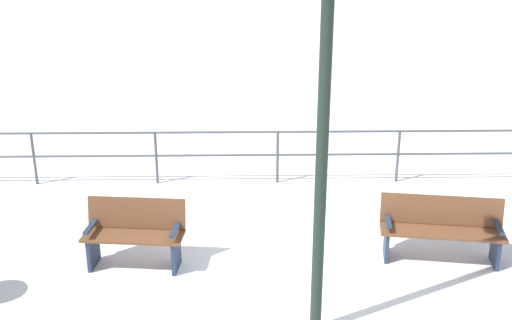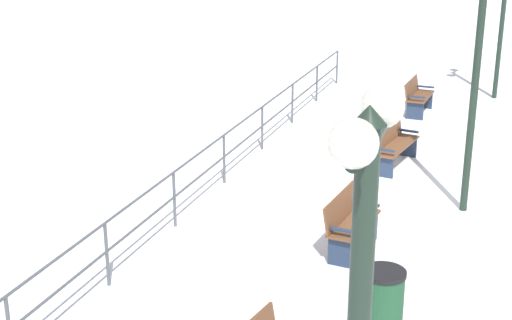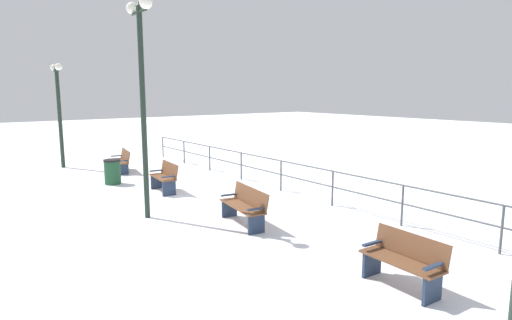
{
  "view_description": "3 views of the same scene",
  "coord_description": "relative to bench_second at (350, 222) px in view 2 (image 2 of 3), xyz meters",
  "views": [
    {
      "loc": [
        7.57,
        -0.6,
        4.27
      ],
      "look_at": [
        -1.98,
        -0.41,
        0.8
      ],
      "focal_mm": 42.99,
      "sensor_mm": 36.0,
      "label": 1
    },
    {
      "loc": [
        2.43,
        -12.99,
        5.37
      ],
      "look_at": [
        -1.95,
        -0.96,
        0.91
      ],
      "focal_mm": 53.77,
      "sensor_mm": 36.0,
      "label": 2
    },
    {
      "loc": [
        5.57,
        10.13,
        3.13
      ],
      "look_at": [
        -1.57,
        0.55,
        1.21
      ],
      "focal_mm": 29.83,
      "sensor_mm": 36.0,
      "label": 3
    }
  ],
  "objects": [
    {
      "name": "waterfront_railing",
      "position": [
        -3.0,
        2.11,
        0.2
      ],
      "size": [
        0.05,
        17.76,
        1.0
      ],
      "color": "#4C5156",
      "rests_on": "ground"
    },
    {
      "name": "lamppost_near",
      "position": [
        1.55,
        -6.63,
        2.33
      ],
      "size": [
        0.28,
        1.09,
        4.25
      ],
      "color": "#1E2D23",
      "rests_on": "ground"
    },
    {
      "name": "lamppost_middle",
      "position": [
        1.55,
        2.31,
        3.14
      ],
      "size": [
        0.3,
        1.13,
        5.26
      ],
      "color": "#1E2D23",
      "rests_on": "ground"
    },
    {
      "name": "bench_fourth",
      "position": [
        -0.24,
        8.46,
        -0.03
      ],
      "size": [
        0.6,
        1.39,
        0.87
      ],
      "rotation": [
        0.0,
        0.0,
        -0.05
      ],
      "color": "brown",
      "rests_on": "ground"
    },
    {
      "name": "bench_third",
      "position": [
        -0.1,
        4.24,
        -0.01
      ],
      "size": [
        0.77,
        1.74,
        0.88
      ],
      "rotation": [
        0.0,
        0.0,
        -0.16
      ],
      "color": "brown",
      "rests_on": "ground"
    },
    {
      "name": "ground_plane",
      "position": [
        -0.04,
        2.11,
        -0.48
      ],
      "size": [
        80.0,
        80.0,
        0.0
      ],
      "primitive_type": "plane",
      "color": "white",
      "rests_on": "ground"
    },
    {
      "name": "bench_second",
      "position": [
        0.0,
        0.0,
        0.0
      ],
      "size": [
        0.65,
        1.4,
        0.93
      ],
      "rotation": [
        0.0,
        0.0,
        -0.1
      ],
      "color": "brown",
      "rests_on": "ground"
    },
    {
      "name": "trash_bin",
      "position": [
        0.95,
        -2.15,
        -0.06
      ],
      "size": [
        0.57,
        0.57,
        0.85
      ],
      "color": "#1E4C2D",
      "rests_on": "ground"
    }
  ]
}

